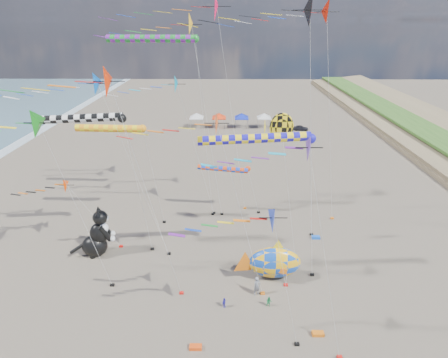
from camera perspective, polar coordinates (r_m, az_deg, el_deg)
delta_kite_0 at (r=21.88m, az=4.76°, el=-7.21°), size 9.06×1.98×11.90m
delta_kite_1 at (r=24.89m, az=-2.20°, el=8.06°), size 10.43×2.01×16.36m
delta_kite_2 at (r=33.90m, az=13.36°, el=25.04°), size 12.84×3.13×24.48m
delta_kite_3 at (r=39.21m, az=-1.65°, el=26.22°), size 14.99×3.31×25.07m
delta_kite_4 at (r=37.80m, az=-24.05°, el=-1.81°), size 9.04×1.68×7.87m
delta_kite_5 at (r=25.87m, az=-20.92°, el=13.69°), size 15.07×2.52×19.46m
delta_kite_6 at (r=32.03m, az=-20.92°, el=13.95°), size 11.90×2.06×18.41m
delta_kite_7 at (r=37.92m, az=-7.25°, el=23.42°), size 12.67×2.48×22.97m
delta_kite_8 at (r=19.23m, az=14.22°, el=3.63°), size 8.14×1.66×16.70m
delta_kite_9 at (r=29.44m, az=-28.67°, el=7.54°), size 10.50×2.45×16.42m
delta_kite_10 at (r=38.74m, az=-6.99°, el=14.90°), size 9.51×2.08×17.05m
delta_kite_11 at (r=37.87m, az=16.00°, el=24.45°), size 12.44×2.56×24.12m
windsock_0 at (r=41.38m, az=0.30°, el=1.65°), size 7.64×0.69×6.35m
windsock_1 at (r=27.82m, az=5.84°, el=6.52°), size 10.60×0.80×13.97m
windsock_2 at (r=39.13m, az=-17.63°, el=7.81°), size 8.76×0.84×12.02m
windsock_3 at (r=38.36m, az=-11.20°, el=21.43°), size 10.63×0.80×20.75m
windsock_4 at (r=33.76m, az=-21.67°, el=9.09°), size 9.02×0.79×14.51m
angelfish_kite at (r=32.42m, az=9.02°, el=8.18°), size 3.74×3.02×14.53m
cat_inflatable at (r=37.76m, az=-20.29°, el=-8.15°), size 4.28×2.93×5.26m
fish_inflatable at (r=33.17m, az=8.15°, el=-13.32°), size 6.40×2.42×4.28m
person_adult at (r=31.97m, az=5.39°, el=-17.00°), size 0.80×0.70×1.84m
child_green at (r=31.29m, az=7.36°, el=-19.29°), size 0.52×0.43×1.00m
child_blue at (r=31.03m, az=0.03°, el=-19.53°), size 0.50×0.60×0.96m
kite_bag_0 at (r=40.44m, az=14.75°, el=-9.19°), size 0.90×0.44×0.30m
kite_bag_1 at (r=30.16m, az=15.09°, el=-23.20°), size 0.90×0.44×0.30m
kite_bag_2 at (r=28.57m, az=-4.66°, el=-25.68°), size 0.90×0.44×0.30m
tent_row at (r=78.42m, az=1.04°, el=10.60°), size 19.20×4.20×3.80m
parked_car at (r=78.80m, az=12.39°, el=8.16°), size 3.46×1.78×1.13m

